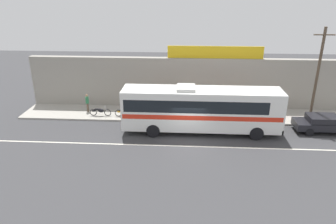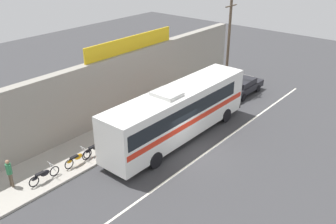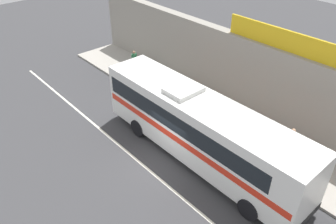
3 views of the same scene
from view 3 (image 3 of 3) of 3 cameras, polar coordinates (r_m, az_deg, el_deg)
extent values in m
plane|color=#3A3A3D|center=(17.82, -1.23, -8.66)|extent=(70.00, 70.00, 0.00)
cube|color=#A8A399|center=(20.75, 9.76, -1.95)|extent=(30.00, 3.60, 0.14)
cube|color=gray|center=(21.06, 14.16, 5.51)|extent=(30.00, 0.70, 4.80)
cube|color=gold|center=(18.81, 21.15, 10.74)|extent=(8.65, 0.12, 1.10)
cube|color=silver|center=(17.45, -3.25, -9.82)|extent=(30.00, 0.14, 0.01)
cube|color=white|center=(16.95, 5.38, -2.68)|extent=(12.27, 2.49, 3.10)
cube|color=black|center=(16.90, 4.29, -0.45)|extent=(10.80, 2.51, 0.96)
cube|color=red|center=(17.13, 5.33, -3.49)|extent=(12.03, 2.50, 0.36)
cube|color=black|center=(14.30, 23.76, -11.97)|extent=(0.04, 2.24, 1.40)
cube|color=black|center=(15.58, 22.16, -16.68)|extent=(0.12, 2.49, 0.36)
cube|color=silver|center=(16.74, 2.66, 3.78)|extent=(1.40, 1.74, 0.24)
cylinder|color=black|center=(16.89, 18.37, -11.37)|extent=(1.04, 0.32, 1.04)
cylinder|color=black|center=(15.44, 13.59, -15.72)|extent=(1.04, 0.32, 1.04)
cylinder|color=black|center=(20.60, 0.03, -0.16)|extent=(1.04, 0.32, 1.04)
cylinder|color=black|center=(19.43, -5.07, -2.68)|extent=(1.04, 0.32, 1.04)
torus|color=black|center=(21.90, 1.37, 1.89)|extent=(0.62, 0.06, 0.62)
torus|color=black|center=(22.72, -0.83, 3.18)|extent=(0.62, 0.06, 0.62)
cylinder|color=silver|center=(21.80, 1.24, 2.64)|extent=(0.34, 0.04, 0.65)
cylinder|color=silver|center=(21.69, 1.07, 3.47)|extent=(0.03, 0.56, 0.03)
ellipsoid|color=black|center=(22.17, 0.36, 2.88)|extent=(0.56, 0.22, 0.34)
cube|color=black|center=(22.30, -0.14, 3.44)|extent=(0.52, 0.20, 0.10)
ellipsoid|color=black|center=(22.61, -0.73, 3.42)|extent=(0.36, 0.14, 0.16)
torus|color=black|center=(22.78, -1.20, 3.26)|extent=(0.62, 0.06, 0.62)
torus|color=black|center=(23.64, -3.20, 4.43)|extent=(0.62, 0.06, 0.62)
cylinder|color=silver|center=(22.69, -1.34, 3.99)|extent=(0.34, 0.04, 0.65)
cylinder|color=silver|center=(22.60, -1.52, 4.79)|extent=(0.03, 0.56, 0.03)
ellipsoid|color=orange|center=(23.07, -2.13, 4.19)|extent=(0.56, 0.22, 0.34)
cube|color=black|center=(23.21, -2.60, 4.71)|extent=(0.52, 0.20, 0.10)
ellipsoid|color=orange|center=(23.53, -3.12, 4.67)|extent=(0.36, 0.14, 0.16)
torus|color=black|center=(24.34, -4.55, 5.29)|extent=(0.62, 0.06, 0.62)
torus|color=black|center=(25.27, -6.37, 6.33)|extent=(0.62, 0.06, 0.62)
cylinder|color=silver|center=(24.25, -4.70, 5.98)|extent=(0.34, 0.04, 0.65)
cylinder|color=silver|center=(24.18, -4.88, 6.73)|extent=(0.03, 0.56, 0.03)
ellipsoid|color=black|center=(24.67, -5.41, 6.14)|extent=(0.56, 0.22, 0.34)
cube|color=black|center=(24.83, -5.84, 6.62)|extent=(0.52, 0.20, 0.10)
ellipsoid|color=black|center=(25.16, -6.30, 6.57)|extent=(0.36, 0.14, 0.16)
cylinder|color=black|center=(19.01, 20.00, -5.75)|extent=(0.13, 0.13, 0.84)
cylinder|color=black|center=(18.87, 19.72, -5.99)|extent=(0.13, 0.13, 0.84)
cylinder|color=red|center=(18.50, 20.29, -4.11)|extent=(0.30, 0.30, 0.63)
sphere|color=tan|center=(18.24, 20.57, -2.98)|extent=(0.23, 0.23, 0.23)
cylinder|color=red|center=(18.64, 20.62, -3.78)|extent=(0.08, 0.08, 0.58)
cylinder|color=red|center=(18.34, 19.99, -4.30)|extent=(0.08, 0.08, 0.58)
cylinder|color=brown|center=(26.33, -5.52, 7.81)|extent=(0.13, 0.13, 0.82)
cylinder|color=brown|center=(26.24, -5.84, 7.69)|extent=(0.13, 0.13, 0.82)
cylinder|color=#2D7A4C|center=(25.98, -5.77, 9.17)|extent=(0.30, 0.30, 0.61)
sphere|color=#A37556|center=(25.80, -5.82, 10.07)|extent=(0.22, 0.22, 0.22)
cylinder|color=#2D7A4C|center=(26.07, -5.42, 9.36)|extent=(0.08, 0.08, 0.56)
cylinder|color=#2D7A4C|center=(25.86, -6.13, 9.10)|extent=(0.08, 0.08, 0.56)
camera|label=1|loc=(16.47, -89.74, -5.25)|focal=33.54mm
camera|label=2|loc=(26.63, -54.41, 22.26)|focal=39.30mm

